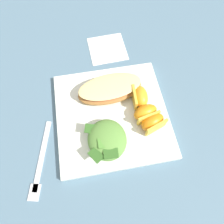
{
  "coord_description": "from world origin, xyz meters",
  "views": [
    {
      "loc": [
        -0.21,
        0.04,
        0.48
      ],
      "look_at": [
        0.0,
        0.0,
        0.03
      ],
      "focal_mm": 32.45,
      "sensor_mm": 36.0,
      "label": 1
    }
  ],
  "objects_px": {
    "green_salad_pile": "(107,140)",
    "orange_wedge_front": "(153,123)",
    "orange_wedge_middle": "(146,113)",
    "orange_wedge_rear": "(140,97)",
    "white_plate": "(112,115)",
    "paper_napkin": "(107,49)",
    "cheesy_pizza_bread": "(110,89)",
    "metal_fork": "(40,165)"
  },
  "relations": [
    {
      "from": "white_plate",
      "to": "green_salad_pile",
      "type": "height_order",
      "value": "green_salad_pile"
    },
    {
      "from": "orange_wedge_front",
      "to": "orange_wedge_middle",
      "type": "distance_m",
      "value": 0.03
    },
    {
      "from": "green_salad_pile",
      "to": "paper_napkin",
      "type": "height_order",
      "value": "green_salad_pile"
    },
    {
      "from": "green_salad_pile",
      "to": "metal_fork",
      "type": "height_order",
      "value": "green_salad_pile"
    },
    {
      "from": "metal_fork",
      "to": "orange_wedge_rear",
      "type": "bearing_deg",
      "value": -65.71
    },
    {
      "from": "metal_fork",
      "to": "green_salad_pile",
      "type": "bearing_deg",
      "value": -82.08
    },
    {
      "from": "paper_napkin",
      "to": "white_plate",
      "type": "bearing_deg",
      "value": 173.39
    },
    {
      "from": "cheesy_pizza_bread",
      "to": "paper_napkin",
      "type": "distance_m",
      "value": 0.17
    },
    {
      "from": "white_plate",
      "to": "orange_wedge_middle",
      "type": "bearing_deg",
      "value": -105.23
    },
    {
      "from": "cheesy_pizza_bread",
      "to": "orange_wedge_rear",
      "type": "distance_m",
      "value": 0.08
    },
    {
      "from": "green_salad_pile",
      "to": "orange_wedge_front",
      "type": "distance_m",
      "value": 0.12
    },
    {
      "from": "cheesy_pizza_bread",
      "to": "green_salad_pile",
      "type": "bearing_deg",
      "value": 167.13
    },
    {
      "from": "cheesy_pizza_bread",
      "to": "orange_wedge_rear",
      "type": "relative_size",
      "value": 2.85
    },
    {
      "from": "cheesy_pizza_bread",
      "to": "orange_wedge_middle",
      "type": "bearing_deg",
      "value": -138.44
    },
    {
      "from": "orange_wedge_rear",
      "to": "paper_napkin",
      "type": "xyz_separation_m",
      "value": [
        0.2,
        0.05,
        -0.03
      ]
    },
    {
      "from": "green_salad_pile",
      "to": "paper_napkin",
      "type": "distance_m",
      "value": 0.3
    },
    {
      "from": "orange_wedge_middle",
      "to": "orange_wedge_rear",
      "type": "relative_size",
      "value": 1.07
    },
    {
      "from": "orange_wedge_middle",
      "to": "orange_wedge_rear",
      "type": "bearing_deg",
      "value": 4.25
    },
    {
      "from": "orange_wedge_rear",
      "to": "metal_fork",
      "type": "bearing_deg",
      "value": 114.29
    },
    {
      "from": "paper_napkin",
      "to": "green_salad_pile",
      "type": "bearing_deg",
      "value": 170.33
    },
    {
      "from": "orange_wedge_front",
      "to": "metal_fork",
      "type": "height_order",
      "value": "orange_wedge_front"
    },
    {
      "from": "metal_fork",
      "to": "cheesy_pizza_bread",
      "type": "bearing_deg",
      "value": -51.23
    },
    {
      "from": "orange_wedge_front",
      "to": "orange_wedge_rear",
      "type": "xyz_separation_m",
      "value": [
        0.07,
        0.01,
        0.0
      ]
    },
    {
      "from": "green_salad_pile",
      "to": "metal_fork",
      "type": "xyz_separation_m",
      "value": [
        -0.02,
        0.16,
        -0.03
      ]
    },
    {
      "from": "orange_wedge_middle",
      "to": "orange_wedge_rear",
      "type": "distance_m",
      "value": 0.05
    },
    {
      "from": "white_plate",
      "to": "paper_napkin",
      "type": "xyz_separation_m",
      "value": [
        0.23,
        -0.03,
        -0.01
      ]
    },
    {
      "from": "green_salad_pile",
      "to": "orange_wedge_front",
      "type": "height_order",
      "value": "same"
    },
    {
      "from": "orange_wedge_middle",
      "to": "metal_fork",
      "type": "distance_m",
      "value": 0.28
    },
    {
      "from": "orange_wedge_rear",
      "to": "cheesy_pizza_bread",
      "type": "bearing_deg",
      "value": 62.56
    },
    {
      "from": "metal_fork",
      "to": "paper_napkin",
      "type": "bearing_deg",
      "value": -33.73
    },
    {
      "from": "orange_wedge_front",
      "to": "orange_wedge_rear",
      "type": "distance_m",
      "value": 0.08
    },
    {
      "from": "white_plate",
      "to": "orange_wedge_middle",
      "type": "relative_size",
      "value": 4.22
    },
    {
      "from": "orange_wedge_front",
      "to": "paper_napkin",
      "type": "xyz_separation_m",
      "value": [
        0.28,
        0.06,
        -0.03
      ]
    },
    {
      "from": "orange_wedge_front",
      "to": "orange_wedge_middle",
      "type": "height_order",
      "value": "same"
    },
    {
      "from": "green_salad_pile",
      "to": "metal_fork",
      "type": "bearing_deg",
      "value": 97.92
    },
    {
      "from": "orange_wedge_front",
      "to": "orange_wedge_middle",
      "type": "xyz_separation_m",
      "value": [
        0.03,
        0.01,
        0.0
      ]
    },
    {
      "from": "cheesy_pizza_bread",
      "to": "paper_napkin",
      "type": "bearing_deg",
      "value": -7.05
    },
    {
      "from": "white_plate",
      "to": "orange_wedge_front",
      "type": "relative_size",
      "value": 4.07
    },
    {
      "from": "metal_fork",
      "to": "orange_wedge_middle",
      "type": "bearing_deg",
      "value": -74.84
    },
    {
      "from": "cheesy_pizza_bread",
      "to": "orange_wedge_front",
      "type": "distance_m",
      "value": 0.14
    },
    {
      "from": "cheesy_pizza_bread",
      "to": "orange_wedge_middle",
      "type": "distance_m",
      "value": 0.11
    },
    {
      "from": "green_salad_pile",
      "to": "orange_wedge_middle",
      "type": "bearing_deg",
      "value": -64.46
    }
  ]
}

